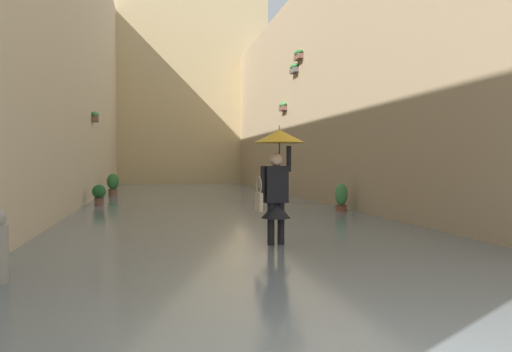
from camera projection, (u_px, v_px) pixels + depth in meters
ground_plane at (204, 206)px, 17.36m from camera, size 74.13×74.13×0.00m
flood_water at (204, 204)px, 17.36m from camera, size 8.67×35.65×0.12m
building_facade_left at (336, 89)px, 18.23m from camera, size 2.04×33.65×8.42m
building_facade_right at (56, 41)px, 16.22m from camera, size 2.04×33.65×10.94m
building_facade_far at (179, 89)px, 32.57m from camera, size 11.47×1.80×12.66m
person_wading at (277, 169)px, 8.43m from camera, size 0.87×0.87×2.14m
potted_plant_far_right at (113, 185)px, 20.92m from camera, size 0.49×0.49×1.04m
potted_plant_near_left at (341, 198)px, 14.26m from camera, size 0.36×0.36×0.91m
potted_plant_near_right at (99, 195)px, 16.22m from camera, size 0.44×0.44×0.78m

